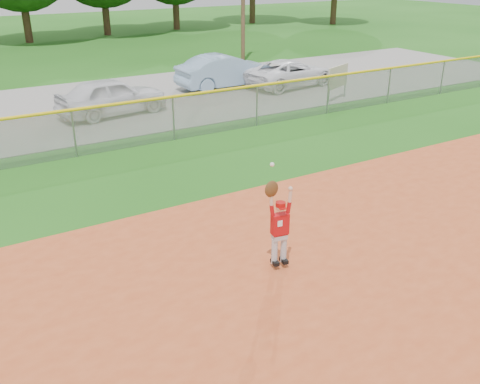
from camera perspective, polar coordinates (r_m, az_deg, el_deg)
name	(u,v)px	position (r m, az deg, el deg)	size (l,w,h in m)	color
ground	(388,276)	(10.93, 15.51, -8.62)	(120.00, 120.00, 0.00)	#1E5C15
parking_strip	(117,103)	(23.92, -13.03, 9.27)	(44.00, 10.00, 0.03)	gray
car_white_a	(112,96)	(21.81, -13.52, 9.91)	(1.73, 4.31, 1.47)	white
car_blue	(226,71)	(26.01, -1.52, 12.76)	(1.65, 4.74, 1.56)	#88AACB
car_white_b	(290,73)	(26.39, 5.38, 12.52)	(2.12, 4.60, 1.28)	white
sponsor_sign	(338,78)	(23.90, 10.41, 11.90)	(1.59, 0.70, 1.52)	gray
outfield_fence	(173,115)	(18.26, -7.13, 8.17)	(40.06, 0.10, 1.55)	gray
ballplayer	(279,223)	(10.31, 4.14, -3.31)	(0.59, 0.28, 2.15)	silver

